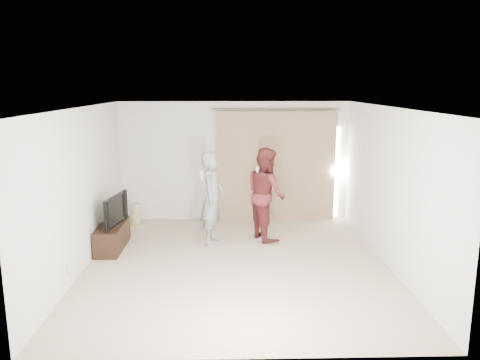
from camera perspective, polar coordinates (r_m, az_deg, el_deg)
name	(u,v)px	position (r m, az deg, el deg)	size (l,w,h in m)	color
floor	(237,265)	(7.94, -0.35, -10.27)	(5.50, 5.50, 0.00)	#BFA78F
wall_back	(235,161)	(10.25, -0.67, 2.28)	(5.00, 0.04, 2.60)	silver
wall_left	(81,190)	(7.91, -18.78, -1.12)	(0.04, 5.50, 2.60)	silver
ceiling	(237,108)	(7.38, -0.37, 8.83)	(5.00, 5.50, 0.01)	silver
curtain	(276,166)	(10.26, 4.45, 1.70)	(2.80, 0.11, 2.46)	tan
tv_console	(113,236)	(8.92, -15.28, -6.66)	(0.41, 1.18, 0.45)	black
tv	(111,210)	(8.77, -15.45, -3.52)	(0.97, 0.13, 0.56)	black
scratching_post	(136,217)	(10.16, -12.56, -4.44)	(0.37, 0.37, 0.50)	tan
person_man	(212,198)	(8.72, -3.39, -2.22)	(0.56, 0.72, 1.75)	gray
person_woman	(266,193)	(9.02, 3.20, -1.65)	(0.94, 1.05, 1.79)	#5B1F20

